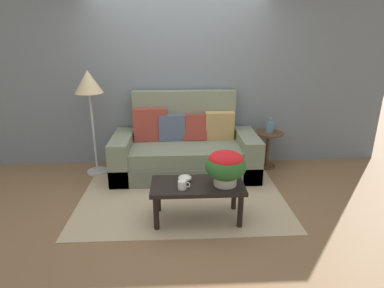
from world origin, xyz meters
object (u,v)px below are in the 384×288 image
(coffee_table, at_px, (197,189))
(coffee_mug, at_px, (182,185))
(potted_plant, at_px, (226,165))
(side_table, at_px, (268,143))
(floor_lamp, at_px, (89,88))
(table_vase, at_px, (270,127))
(snack_bowl, at_px, (185,178))
(couch, at_px, (185,150))

(coffee_table, distance_m, coffee_mug, 0.22)
(potted_plant, bearing_deg, coffee_mug, -170.17)
(coffee_mug, bearing_deg, side_table, 48.96)
(floor_lamp, bearing_deg, table_vase, 1.69)
(coffee_table, xyz_separation_m, snack_bowl, (-0.13, 0.07, 0.11))
(snack_bowl, bearing_deg, couch, 88.31)
(table_vase, bearing_deg, coffee_mug, -131.26)
(coffee_table, bearing_deg, couch, 94.35)
(couch, bearing_deg, side_table, 6.77)
(floor_lamp, height_order, coffee_mug, floor_lamp)
(side_table, distance_m, potted_plant, 1.73)
(couch, xyz_separation_m, potted_plant, (0.39, -1.31, 0.30))
(floor_lamp, bearing_deg, snack_bowl, -45.04)
(coffee_mug, height_order, snack_bowl, coffee_mug)
(couch, xyz_separation_m, coffee_table, (0.10, -1.28, 0.02))
(couch, relative_size, coffee_table, 2.06)
(floor_lamp, bearing_deg, coffee_table, -43.63)
(couch, height_order, coffee_mug, couch)
(side_table, height_order, floor_lamp, floor_lamp)
(floor_lamp, distance_m, table_vase, 2.66)
(floor_lamp, bearing_deg, potted_plant, -38.86)
(coffee_mug, bearing_deg, couch, 87.28)
(coffee_table, height_order, table_vase, table_vase)
(couch, bearing_deg, snack_bowl, -91.69)
(coffee_mug, xyz_separation_m, table_vase, (1.34, 1.53, 0.18))
(couch, bearing_deg, potted_plant, -73.40)
(table_vase, bearing_deg, snack_bowl, -134.04)
(floor_lamp, bearing_deg, couch, -2.70)
(couch, relative_size, coffee_mug, 15.70)
(coffee_table, relative_size, side_table, 1.78)
(potted_plant, relative_size, coffee_mug, 3.29)
(coffee_table, bearing_deg, side_table, 50.60)
(side_table, relative_size, snack_bowl, 3.78)
(side_table, distance_m, table_vase, 0.27)
(coffee_table, distance_m, snack_bowl, 0.18)
(floor_lamp, xyz_separation_m, snack_bowl, (1.28, -1.28, -0.79))
(coffee_table, bearing_deg, snack_bowl, 153.73)
(snack_bowl, bearing_deg, side_table, 46.21)
(couch, bearing_deg, coffee_table, -85.65)
(potted_plant, xyz_separation_m, coffee_mug, (-0.46, -0.08, -0.18))
(coffee_mug, bearing_deg, potted_plant, 9.83)
(coffee_mug, bearing_deg, snack_bowl, 80.10)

